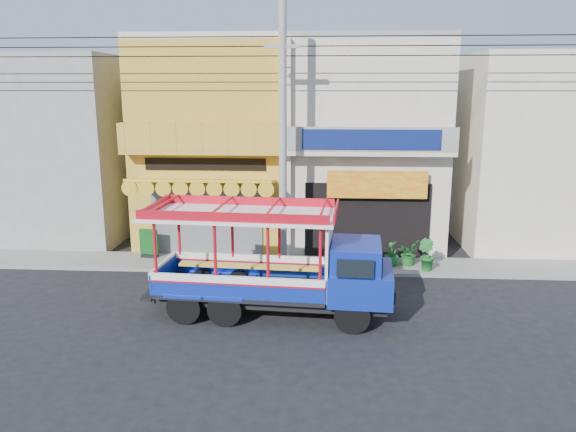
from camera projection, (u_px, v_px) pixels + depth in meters
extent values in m
plane|color=black|center=(309.00, 308.00, 16.38)|extent=(90.00, 90.00, 0.00)
cube|color=slate|center=(312.00, 265.00, 20.26)|extent=(30.00, 2.00, 0.12)
cube|color=gold|center=(220.00, 144.00, 23.53)|extent=(6.00, 6.00, 8.00)
cube|color=#595B5E|center=(207.00, 221.00, 21.17)|extent=(4.20, 0.10, 2.60)
cube|color=gold|center=(201.00, 181.00, 20.09)|extent=(5.20, 1.50, 0.31)
cube|color=gold|center=(203.00, 152.00, 20.26)|extent=(6.00, 0.70, 0.18)
cube|color=gold|center=(201.00, 137.00, 19.85)|extent=(6.00, 0.12, 0.95)
cube|color=black|center=(205.00, 164.00, 20.68)|extent=(4.50, 0.04, 0.45)
cube|color=beige|center=(217.00, 42.00, 22.62)|extent=(6.00, 6.00, 0.24)
cube|color=beige|center=(363.00, 145.00, 23.16)|extent=(6.00, 6.00, 8.00)
cube|color=black|center=(367.00, 221.00, 20.77)|extent=(4.60, 0.12, 2.80)
cube|color=yellow|center=(377.00, 185.00, 20.17)|extent=(3.60, 0.05, 1.00)
cube|color=beige|center=(370.00, 153.00, 19.89)|extent=(6.00, 0.70, 0.18)
cube|color=gray|center=(371.00, 139.00, 19.49)|extent=(6.00, 0.12, 0.85)
cube|color=navy|center=(371.00, 140.00, 19.42)|extent=(4.80, 0.06, 0.70)
cube|color=gray|center=(367.00, 41.00, 22.25)|extent=(6.00, 6.00, 0.24)
cube|color=beige|center=(286.00, 153.00, 20.28)|extent=(0.35, 0.30, 8.00)
cube|color=gray|center=(58.00, 148.00, 24.01)|extent=(6.00, 6.00, 7.60)
cube|color=beige|center=(537.00, 151.00, 22.77)|extent=(6.00, 6.00, 7.60)
cylinder|color=gray|center=(283.00, 143.00, 18.66)|extent=(0.26, 0.26, 9.00)
cube|color=gray|center=(283.00, 46.00, 17.98)|extent=(1.20, 0.12, 0.12)
cylinder|color=black|center=(314.00, 56.00, 17.98)|extent=(28.00, 0.04, 0.04)
cylinder|color=black|center=(314.00, 46.00, 17.91)|extent=(28.00, 0.04, 0.04)
cylinder|color=black|center=(314.00, 36.00, 17.85)|extent=(28.00, 0.04, 0.04)
cylinder|color=black|center=(352.00, 316.00, 14.66)|extent=(0.96, 0.33, 0.95)
cylinder|color=black|center=(354.00, 292.00, 16.40)|extent=(0.96, 0.33, 0.95)
cylinder|color=black|center=(225.00, 309.00, 15.11)|extent=(0.96, 0.33, 0.95)
cylinder|color=black|center=(240.00, 286.00, 16.85)|extent=(0.96, 0.33, 0.95)
cylinder|color=black|center=(184.00, 307.00, 15.26)|extent=(0.96, 0.33, 0.95)
cylinder|color=black|center=(203.00, 285.00, 17.00)|extent=(0.96, 0.33, 0.95)
cube|color=black|center=(272.00, 296.00, 15.81)|extent=(6.46, 2.01, 0.27)
cube|color=#102BAC|center=(361.00, 282.00, 15.37)|extent=(1.85, 2.20, 0.85)
cube|color=#102BAC|center=(356.00, 255.00, 15.22)|extent=(1.46, 2.01, 0.71)
cube|color=black|center=(381.00, 258.00, 15.14)|extent=(0.18, 1.67, 0.52)
cube|color=black|center=(245.00, 288.00, 15.87)|extent=(4.82, 2.41, 0.11)
cube|color=#102BAC|center=(237.00, 289.00, 14.83)|extent=(4.68, 0.41, 0.57)
cube|color=white|center=(236.00, 280.00, 14.77)|extent=(4.68, 0.42, 0.21)
cube|color=#102BAC|center=(252.00, 266.00, 16.77)|extent=(4.68, 0.41, 0.57)
cube|color=white|center=(252.00, 258.00, 16.71)|extent=(4.68, 0.42, 0.21)
cylinder|color=red|center=(155.00, 248.00, 14.90)|extent=(0.09, 0.09, 1.52)
cylinder|color=red|center=(179.00, 230.00, 16.81)|extent=(0.09, 0.09, 1.52)
cube|color=white|center=(329.00, 255.00, 15.32)|extent=(0.21, 1.92, 2.13)
cube|color=white|center=(240.00, 215.00, 15.41)|extent=(5.41, 2.69, 0.09)
cube|color=red|center=(240.00, 209.00, 15.37)|extent=(5.21, 2.58, 0.25)
cube|color=black|center=(150.00, 255.00, 21.00)|extent=(0.62, 0.39, 0.11)
cube|color=#0D4914|center=(149.00, 242.00, 20.88)|extent=(0.70, 0.17, 0.96)
imported|color=#1B5F23|center=(408.00, 253.00, 19.98)|extent=(1.00, 1.04, 0.90)
imported|color=#1B5F23|center=(426.00, 255.00, 19.39)|extent=(0.74, 0.77, 1.09)
imported|color=#1B5F23|center=(392.00, 253.00, 19.87)|extent=(0.62, 0.62, 0.94)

